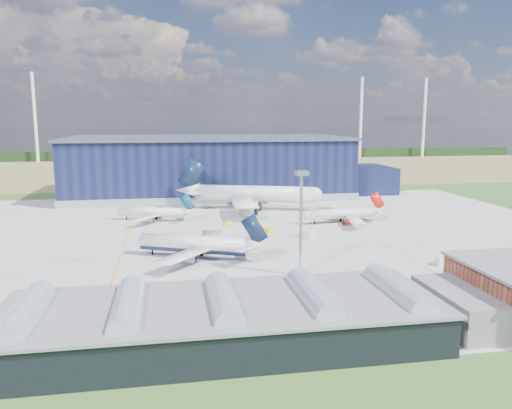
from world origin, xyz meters
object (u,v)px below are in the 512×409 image
Objects in this scene: hangar at (214,168)px; gse_van_a at (344,294)px; gse_cart_b at (109,215)px; car_a at (422,283)px; light_mast_center at (301,206)px; gse_van_c at (445,260)px; gse_tug_a at (268,230)px; airliner_navy at (193,235)px; airliner_red at (341,209)px; car_b at (323,301)px; airliner_widebody at (255,185)px; airliner_regional at (151,207)px; gse_tug_c at (229,224)px; gse_van_b at (307,234)px; airstair at (191,249)px.

gse_van_a is at bearing -85.29° from hangar.
gse_cart_b is 0.78× the size of car_a.
gse_van_c is at bearing 3.29° from light_mast_center.
light_mast_center is 6.92× the size of gse_tug_a.
airliner_navy is (-22.12, 18.00, -9.69)m from light_mast_center.
car_b is at bearing 62.85° from airliner_red.
airliner_regional is (-37.92, -14.96, -4.59)m from airliner_widebody.
airliner_regional is at bearing 164.88° from gse_tug_c.
airliner_regional is (-26.49, -58.24, -6.98)m from hangar.
hangar is at bearing -22.00° from car_b.
gse_tug_c is at bearing -91.60° from hangar.
gse_van_b is 1.52× the size of gse_tug_c.
gse_van_a is at bearing -123.39° from gse_van_b.
airliner_navy reaches higher than gse_van_b.
gse_tug_a is (23.68, 24.66, -5.05)m from airliner_navy.
light_mast_center is at bearing 43.91° from gse_van_a.
gse_van_a is at bearing -67.29° from gse_tug_c.
gse_cart_b is at bearing 45.46° from gse_van_c.
car_a is (-4.83, -62.82, -4.16)m from airliner_red.
airliner_widebody is 18.63× the size of gse_cart_b.
gse_cart_b is at bearing -22.35° from airliner_red.
gse_tug_c is 0.81× the size of car_a.
airstair reaches higher than car_b.
hangar is 6.30× the size of light_mast_center.
hangar is 141.50m from gse_van_a.
airliner_widebody reaches higher than gse_van_c.
gse_van_a is 45.32m from airstair.
gse_tug_a is (1.56, 42.66, -14.74)m from light_mast_center.
airstair is (-58.42, 18.41, 0.61)m from gse_van_c.
airstair is at bearing -123.33° from gse_cart_b.
car_a is (11.78, -44.85, -0.43)m from gse_van_b.
airliner_red is 5.19× the size of gse_van_a.
airliner_navy is 68.86m from airliner_widebody.
airliner_regional reaches higher than gse_van_a.
hangar reaches higher than gse_van_c.
airstair is at bearing 65.17° from gse_van_a.
car_a is (71.58, -86.38, 0.01)m from gse_cart_b.
hangar is 142.78m from car_b.
gse_tug_c is (24.51, -12.41, -3.95)m from airliner_regional.
gse_van_c is at bearing -14.06° from airstair.
light_mast_center reaches higher than gse_van_b.
airliner_navy is at bearing 7.02° from car_b.
airstair is at bearing -51.54° from airliner_navy.
gse_van_c is at bearing 93.77° from airliner_red.
airliner_widebody is 53.90m from gse_cart_b.
airstair is (-26.98, -61.06, -7.47)m from airliner_widebody.
airliner_red is at bearing -10.90° from car_a.
gse_tug_c is (-13.57, 69.99, -0.55)m from gse_van_a.
airliner_navy is 9.00× the size of car_a.
gse_tug_a is at bearing 31.16° from gse_van_a.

